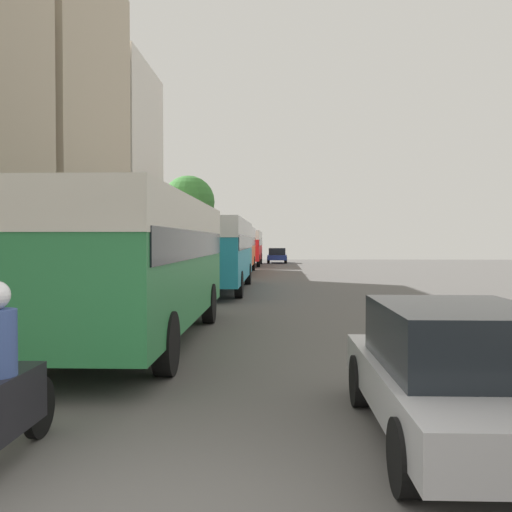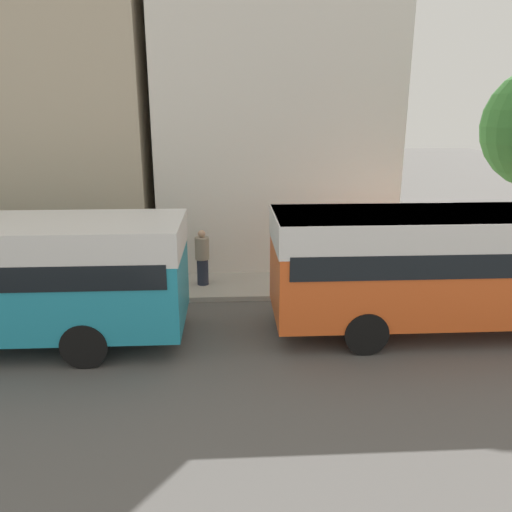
{
  "view_description": "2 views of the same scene",
  "coord_description": "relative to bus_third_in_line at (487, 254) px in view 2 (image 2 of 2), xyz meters",
  "views": [
    {
      "loc": [
        0.9,
        -3.8,
        2.09
      ],
      "look_at": [
        -0.15,
        26.18,
        1.29
      ],
      "focal_mm": 40.0,
      "sensor_mm": 36.0,
      "label": 1
    },
    {
      "loc": [
        9.34,
        26.52,
        5.31
      ],
      "look_at": [
        -1.22,
        27.09,
        2.18
      ],
      "focal_mm": 35.0,
      "sensor_mm": 36.0,
      "label": 2
    }
  ],
  "objects": [
    {
      "name": "bus_third_in_line",
      "position": [
        0.0,
        0.0,
        0.0
      ],
      "size": [
        2.6,
        10.35,
        2.98
      ],
      "color": "#EA5B23",
      "rests_on": "ground_plane"
    },
    {
      "name": "building_far_terrace",
      "position": [
        -7.62,
        -13.25,
        4.89
      ],
      "size": [
        6.59,
        8.79,
        13.65
      ],
      "color": "#BCAD93",
      "rests_on": "ground_plane"
    },
    {
      "name": "building_end_row",
      "position": [
        -7.7,
        -4.62,
        4.02
      ],
      "size": [
        6.75,
        7.78,
        11.92
      ],
      "color": "silver",
      "rests_on": "ground_plane"
    },
    {
      "name": "pedestrian_near_curb",
      "position": [
        -3.25,
        -7.03,
        -0.93
      ],
      "size": [
        0.43,
        0.43,
        1.7
      ],
      "color": "#232838",
      "rests_on": "sidewalk"
    }
  ]
}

